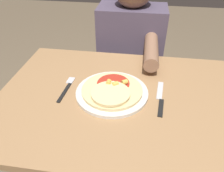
% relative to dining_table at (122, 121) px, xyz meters
% --- Properties ---
extents(dining_table, '(1.03, 0.73, 0.77)m').
position_rel_dining_table_xyz_m(dining_table, '(0.00, 0.00, 0.00)').
color(dining_table, '#9E754C').
rests_on(dining_table, ground_plane).
extents(plate, '(0.30, 0.30, 0.01)m').
position_rel_dining_table_xyz_m(plate, '(-0.05, 0.01, 0.14)').
color(plate, silver).
rests_on(plate, dining_table).
extents(pizza, '(0.25, 0.25, 0.04)m').
position_rel_dining_table_xyz_m(pizza, '(-0.05, 0.00, 0.16)').
color(pizza, '#E0C689').
rests_on(pizza, plate).
extents(fork, '(0.03, 0.18, 0.00)m').
position_rel_dining_table_xyz_m(fork, '(-0.24, 0.02, 0.14)').
color(fork, black).
rests_on(fork, dining_table).
extents(knife, '(0.03, 0.22, 0.00)m').
position_rel_dining_table_xyz_m(knife, '(0.15, 0.01, 0.14)').
color(knife, black).
rests_on(knife, dining_table).
extents(person_diner, '(0.39, 0.52, 1.16)m').
position_rel_dining_table_xyz_m(person_diner, '(-0.01, 0.56, 0.05)').
color(person_diner, '#2D2D38').
rests_on(person_diner, ground_plane).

